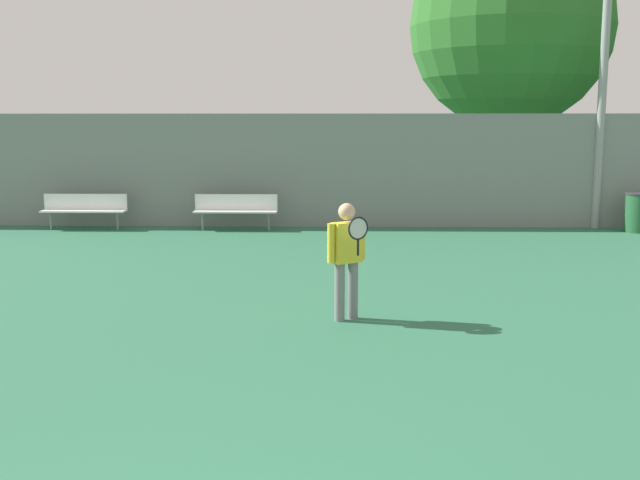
% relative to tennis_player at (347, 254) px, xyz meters
% --- Properties ---
extents(tennis_player, '(0.55, 0.52, 1.61)m').
position_rel_tennis_player_xyz_m(tennis_player, '(0.00, 0.00, 0.00)').
color(tennis_player, slate).
rests_on(tennis_player, ground_plane).
extents(bench_courtside_far, '(2.08, 0.40, 0.89)m').
position_rel_tennis_player_xyz_m(bench_courtside_far, '(-2.70, 8.57, -0.36)').
color(bench_courtside_far, white).
rests_on(bench_courtside_far, ground_plane).
extents(bench_adjacent_court, '(2.11, 0.40, 0.89)m').
position_rel_tennis_player_xyz_m(bench_adjacent_court, '(-6.52, 8.57, -0.36)').
color(bench_adjacent_court, white).
rests_on(bench_adjacent_court, ground_plane).
extents(trash_bin, '(0.66, 0.66, 0.97)m').
position_rel_tennis_player_xyz_m(trash_bin, '(7.26, 8.47, -0.44)').
color(trash_bin, '#235B33').
rests_on(trash_bin, ground_plane).
extents(back_fence, '(25.08, 0.06, 2.90)m').
position_rel_tennis_player_xyz_m(back_fence, '(-0.79, 9.22, 0.52)').
color(back_fence, gray).
rests_on(back_fence, ground_plane).
extents(tree_green_broad, '(5.80, 5.80, 8.29)m').
position_rel_tennis_player_xyz_m(tree_green_broad, '(4.82, 12.37, 4.45)').
color(tree_green_broad, brown).
rests_on(tree_green_broad, ground_plane).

